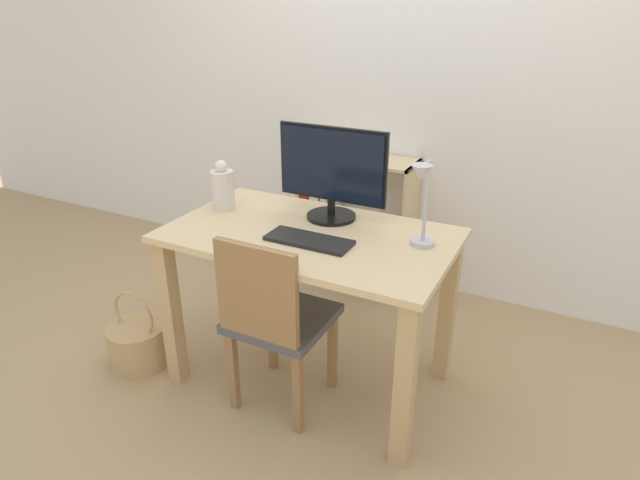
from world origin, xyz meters
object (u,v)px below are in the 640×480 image
object	(u,v)px
vase	(223,188)
basket	(138,343)
keyboard	(309,240)
chair	(275,318)
bookshelf	(339,223)
desk_lamp	(422,198)
monitor	(332,170)

from	to	relation	value
vase	basket	xyz separation A→B (m)	(-0.32, -0.36, -0.75)
keyboard	chair	world-z (taller)	chair
bookshelf	vase	bearing A→B (deg)	-100.44
desk_lamp	chair	size ratio (longest dim) A/B	0.43
desk_lamp	chair	xyz separation A→B (m)	(-0.51, -0.29, -0.52)
keyboard	basket	world-z (taller)	keyboard
monitor	desk_lamp	xyz separation A→B (m)	(0.46, -0.15, -0.01)
keyboard	vase	distance (m)	0.57
desk_lamp	basket	distance (m)	1.58
keyboard	basket	size ratio (longest dim) A/B	0.89
monitor	bookshelf	distance (m)	1.07
vase	chair	bearing A→B (deg)	-34.09
desk_lamp	basket	size ratio (longest dim) A/B	0.89
vase	basket	distance (m)	0.89
vase	bookshelf	size ratio (longest dim) A/B	0.29
monitor	bookshelf	xyz separation A→B (m)	(-0.34, 0.81, -0.62)
chair	basket	distance (m)	0.85
bookshelf	desk_lamp	bearing A→B (deg)	-50.40
monitor	chair	size ratio (longest dim) A/B	0.61
desk_lamp	bookshelf	xyz separation A→B (m)	(-0.79, 0.96, -0.61)
desk_lamp	basket	xyz separation A→B (m)	(-1.28, -0.34, -0.87)
chair	keyboard	bearing A→B (deg)	68.49
vase	monitor	bearing A→B (deg)	14.01
keyboard	bookshelf	world-z (taller)	bookshelf
vase	desk_lamp	distance (m)	0.97
chair	bookshelf	distance (m)	1.28
bookshelf	basket	world-z (taller)	bookshelf
keyboard	bookshelf	size ratio (longest dim) A/B	0.44
monitor	basket	bearing A→B (deg)	-149.22
desk_lamp	bookshelf	world-z (taller)	desk_lamp
keyboard	desk_lamp	bearing A→B (deg)	17.31
monitor	chair	world-z (taller)	monitor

